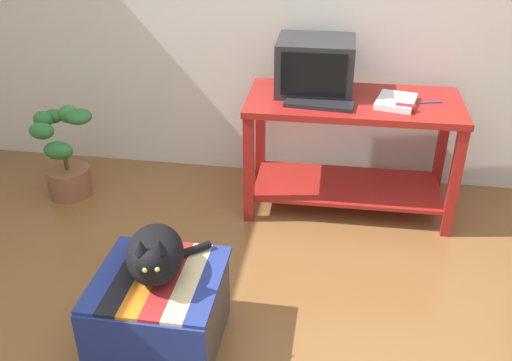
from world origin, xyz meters
The scene contains 9 objects.
desk centered at (0.42, 1.60, 0.50)m, with size 1.30×0.63×0.74m.
tv_monitor centered at (0.17, 1.69, 0.90)m, with size 0.47×0.40×0.33m.
keyboard centered at (0.22, 1.46, 0.75)m, with size 0.40×0.15×0.02m, color black.
book centered at (0.66, 1.56, 0.76)m, with size 0.21×0.28×0.03m, color white.
ottoman_with_blanket centered at (-0.40, 0.21, 0.19)m, with size 0.56×0.56×0.38m.
cat centered at (-0.40, 0.23, 0.49)m, with size 0.37×0.45×0.28m.
potted_plant centered at (-1.43, 1.44, 0.27)m, with size 0.40×0.33×0.62m.
stapler centered at (0.70, 1.46, 0.76)m, with size 0.04×0.11×0.04m, color #A31E1E.
pen centered at (0.86, 1.61, 0.74)m, with size 0.01×0.01×0.14m, color #2351B2.
Camera 1 is at (0.36, -1.72, 1.99)m, focal length 40.62 mm.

